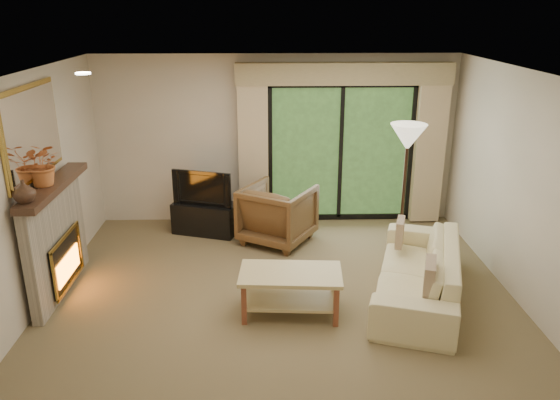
{
  "coord_description": "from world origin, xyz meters",
  "views": [
    {
      "loc": [
        -0.17,
        -5.74,
        3.25
      ],
      "look_at": [
        0.0,
        0.3,
        1.1
      ],
      "focal_mm": 35.0,
      "sensor_mm": 36.0,
      "label": 1
    }
  ],
  "objects_px": {
    "armchair": "(278,214)",
    "sofa": "(418,271)",
    "coffee_table": "(290,293)",
    "media_console": "(206,218)"
  },
  "relations": [
    {
      "from": "armchair",
      "to": "sofa",
      "type": "height_order",
      "value": "armchair"
    },
    {
      "from": "coffee_table",
      "to": "media_console",
      "type": "bearing_deg",
      "value": 120.53
    },
    {
      "from": "coffee_table",
      "to": "sofa",
      "type": "bearing_deg",
      "value": 16.24
    },
    {
      "from": "sofa",
      "to": "media_console",
      "type": "bearing_deg",
      "value": -109.22
    },
    {
      "from": "armchair",
      "to": "media_console",
      "type": "bearing_deg",
      "value": 12.41
    },
    {
      "from": "media_console",
      "to": "coffee_table",
      "type": "relative_size",
      "value": 0.84
    },
    {
      "from": "media_console",
      "to": "armchair",
      "type": "distance_m",
      "value": 1.15
    },
    {
      "from": "sofa",
      "to": "coffee_table",
      "type": "height_order",
      "value": "sofa"
    },
    {
      "from": "media_console",
      "to": "sofa",
      "type": "bearing_deg",
      "value": -19.24
    },
    {
      "from": "armchair",
      "to": "sofa",
      "type": "relative_size",
      "value": 0.41
    }
  ]
}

